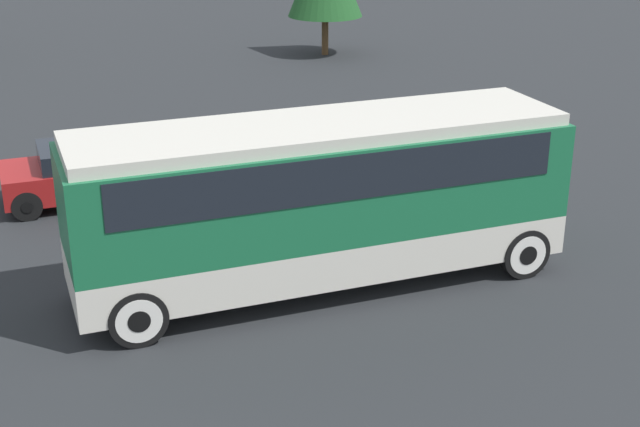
% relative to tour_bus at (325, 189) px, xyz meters
% --- Properties ---
extents(ground_plane, '(120.00, 120.00, 0.00)m').
position_rel_tour_bus_xyz_m(ground_plane, '(-0.10, 0.00, -1.94)').
color(ground_plane, '#26282B').
extents(tour_bus, '(9.36, 2.56, 3.24)m').
position_rel_tour_bus_xyz_m(tour_bus, '(0.00, 0.00, 0.00)').
color(tour_bus, silver).
rests_on(tour_bus, ground_plane).
extents(parked_car_near, '(4.16, 1.87, 1.53)m').
position_rel_tour_bus_xyz_m(parked_car_near, '(4.66, 6.05, -1.19)').
color(parked_car_near, '#BCBCC1').
rests_on(parked_car_near, ground_plane).
extents(parked_car_mid, '(4.51, 1.96, 1.40)m').
position_rel_tour_bus_xyz_m(parked_car_mid, '(-3.45, 6.27, -1.23)').
color(parked_car_mid, maroon).
rests_on(parked_car_mid, ground_plane).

